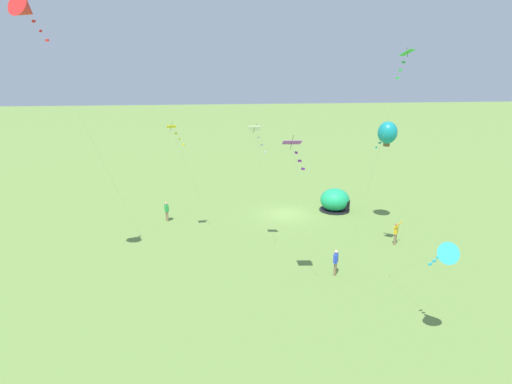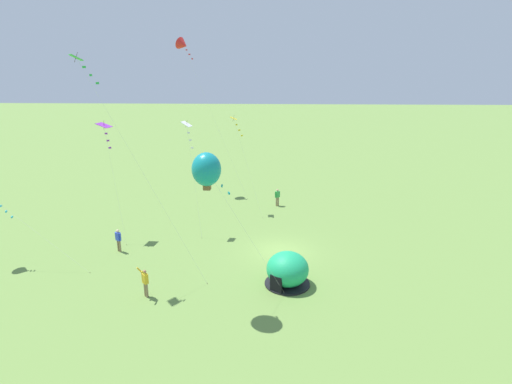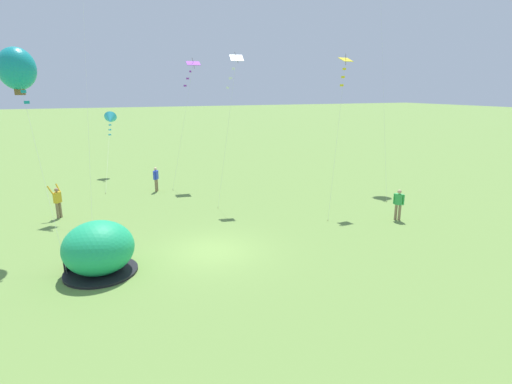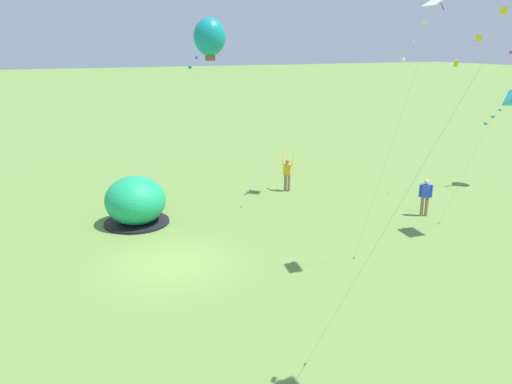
% 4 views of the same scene
% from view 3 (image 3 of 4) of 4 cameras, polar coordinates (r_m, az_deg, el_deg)
% --- Properties ---
extents(ground_plane, '(300.00, 300.00, 0.00)m').
position_cam_3_polar(ground_plane, '(18.13, -6.14, -8.36)').
color(ground_plane, olive).
extents(popup_tent, '(2.81, 2.81, 2.10)m').
position_cam_3_polar(popup_tent, '(16.80, -21.58, -7.59)').
color(popup_tent, '#1EAD6B').
rests_on(popup_tent, ground).
extents(person_arms_raised, '(0.70, 0.70, 1.89)m').
position_cam_3_polar(person_arms_raised, '(24.78, -26.49, -1.11)').
color(person_arms_raised, '#8C7251').
rests_on(person_arms_raised, ground).
extents(person_center_field, '(0.41, 0.51, 1.72)m').
position_cam_3_polar(person_center_field, '(23.19, 19.69, -1.50)').
color(person_center_field, '#8C7251').
rests_on(person_center_field, ground).
extents(person_near_tent, '(0.41, 0.51, 1.72)m').
position_cam_3_polar(person_near_tent, '(28.85, -14.10, 1.96)').
color(person_near_tent, '#8C7251').
rests_on(person_near_tent, ground).
extents(kite_white, '(2.20, 1.61, 9.13)m').
position_cam_3_polar(kite_white, '(24.90, -3.04, 17.65)').
color(kite_white, silver).
rests_on(kite_white, ground).
extents(kite_cyan, '(1.66, 7.12, 5.25)m').
position_cam_3_polar(kite_cyan, '(35.13, -20.12, 9.72)').
color(kite_cyan, silver).
rests_on(kite_cyan, ground).
extents(kite_purple, '(2.85, 2.32, 9.19)m').
position_cam_3_polar(kite_purple, '(30.43, -9.11, 17.20)').
color(kite_purple, silver).
rests_on(kite_purple, ground).
extents(kite_yellow, '(2.91, 3.13, 8.98)m').
position_cam_3_polar(kite_yellow, '(24.63, 12.54, 16.93)').
color(kite_yellow, silver).
rests_on(kite_yellow, ground).
extents(kite_teal, '(2.01, 4.99, 8.73)m').
position_cam_3_polar(kite_teal, '(20.20, -31.00, 14.85)').
color(kite_teal, silver).
rests_on(kite_teal, ground).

